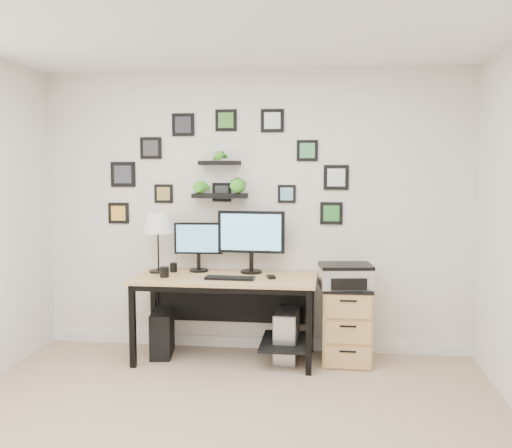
# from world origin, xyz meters

# --- Properties ---
(room) EXTENTS (4.00, 4.00, 4.00)m
(room) POSITION_xyz_m (0.00, 1.98, 0.05)
(room) COLOR tan
(room) RESTS_ON ground
(desk) EXTENTS (1.60, 0.70, 0.75)m
(desk) POSITION_xyz_m (-0.17, 1.67, 0.63)
(desk) COLOR tan
(desk) RESTS_ON ground
(monitor_left) EXTENTS (0.45, 0.19, 0.46)m
(monitor_left) POSITION_xyz_m (-0.49, 1.85, 1.02)
(monitor_left) COLOR black
(monitor_left) RESTS_ON desk
(monitor_right) EXTENTS (0.61, 0.20, 0.57)m
(monitor_right) POSITION_xyz_m (0.00, 1.83, 1.09)
(monitor_right) COLOR black
(monitor_right) RESTS_ON desk
(keyboard) EXTENTS (0.43, 0.15, 0.02)m
(keyboard) POSITION_xyz_m (-0.14, 1.52, 0.76)
(keyboard) COLOR black
(keyboard) RESTS_ON desk
(mouse) EXTENTS (0.09, 0.11, 0.03)m
(mouse) POSITION_xyz_m (0.21, 1.59, 0.76)
(mouse) COLOR black
(mouse) RESTS_ON desk
(table_lamp) EXTENTS (0.27, 0.27, 0.55)m
(table_lamp) POSITION_xyz_m (-0.85, 1.76, 1.19)
(table_lamp) COLOR black
(table_lamp) RESTS_ON desk
(mug) EXTENTS (0.08, 0.08, 0.09)m
(mug) POSITION_xyz_m (-0.73, 1.54, 0.80)
(mug) COLOR black
(mug) RESTS_ON desk
(pen_cup) EXTENTS (0.07, 0.07, 0.09)m
(pen_cup) POSITION_xyz_m (-0.72, 1.79, 0.79)
(pen_cup) COLOR black
(pen_cup) RESTS_ON desk
(pc_tower_black) EXTENTS (0.24, 0.43, 0.41)m
(pc_tower_black) POSITION_xyz_m (-0.80, 1.67, 0.20)
(pc_tower_black) COLOR black
(pc_tower_black) RESTS_ON ground
(pc_tower_grey) EXTENTS (0.22, 0.45, 0.44)m
(pc_tower_grey) POSITION_xyz_m (0.34, 1.70, 0.22)
(pc_tower_grey) COLOR gray
(pc_tower_grey) RESTS_ON ground
(file_cabinet) EXTENTS (0.43, 0.53, 0.67)m
(file_cabinet) POSITION_xyz_m (0.87, 1.72, 0.34)
(file_cabinet) COLOR tan
(file_cabinet) RESTS_ON ground
(printer) EXTENTS (0.49, 0.41, 0.20)m
(printer) POSITION_xyz_m (0.85, 1.68, 0.77)
(printer) COLOR silver
(printer) RESTS_ON file_cabinet
(wall_decor) EXTENTS (2.28, 0.18, 1.07)m
(wall_decor) POSITION_xyz_m (-0.28, 1.93, 1.66)
(wall_decor) COLOR black
(wall_decor) RESTS_ON ground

